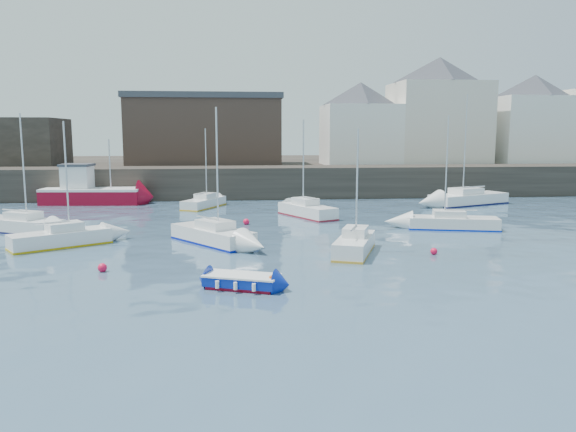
{
  "coord_description": "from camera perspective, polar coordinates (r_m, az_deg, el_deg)",
  "views": [
    {
      "loc": [
        -3.25,
        -19.93,
        6.24
      ],
      "look_at": [
        0.0,
        12.0,
        1.5
      ],
      "focal_mm": 35.0,
      "sensor_mm": 36.0,
      "label": 1
    }
  ],
  "objects": [
    {
      "name": "bldg_east_a",
      "position": [
        66.2,
        15.0,
        10.34
      ],
      "size": [
        13.36,
        13.36,
        11.8
      ],
      "color": "beige",
      "rests_on": "land_strip"
    },
    {
      "name": "bldg_east_b",
      "position": [
        70.35,
        23.63,
        9.03
      ],
      "size": [
        11.88,
        11.88,
        9.95
      ],
      "color": "white",
      "rests_on": "land_strip"
    },
    {
      "name": "buoy_far",
      "position": [
        38.82,
        -4.26,
        -0.87
      ],
      "size": [
        0.43,
        0.43,
        0.43
      ],
      "primitive_type": "sphere",
      "color": "red",
      "rests_on": "ground"
    },
    {
      "name": "bldg_east_d",
      "position": [
        63.07,
        7.34,
        9.35
      ],
      "size": [
        11.14,
        11.14,
        8.95
      ],
      "color": "white",
      "rests_on": "land_strip"
    },
    {
      "name": "sailboat_b",
      "position": [
        32.37,
        -7.66,
        -1.89
      ],
      "size": [
        5.08,
        5.92,
        7.66
      ],
      "color": "white",
      "rests_on": "ground"
    },
    {
      "name": "sailboat_h",
      "position": [
        48.11,
        -8.53,
        1.37
      ],
      "size": [
        3.77,
        5.36,
        6.65
      ],
      "color": "white",
      "rests_on": "ground"
    },
    {
      "name": "warehouse",
      "position": [
        62.99,
        -8.41,
        8.66
      ],
      "size": [
        16.4,
        10.4,
        7.6
      ],
      "color": "#3D2D26",
      "rests_on": "land_strip"
    },
    {
      "name": "water",
      "position": [
        21.13,
        3.34,
        -8.79
      ],
      "size": [
        220.0,
        220.0,
        0.0
      ],
      "primitive_type": "plane",
      "color": "#2D4760",
      "rests_on": "ground"
    },
    {
      "name": "sailboat_a",
      "position": [
        33.64,
        -22.07,
        -2.07
      ],
      "size": [
        5.37,
        4.32,
        6.9
      ],
      "color": "white",
      "rests_on": "ground"
    },
    {
      "name": "blue_dinghy",
      "position": [
        22.96,
        -4.71,
        -6.56
      ],
      "size": [
        3.31,
        2.31,
        0.58
      ],
      "color": "maroon",
      "rests_on": "ground"
    },
    {
      "name": "land_strip",
      "position": [
        73.16,
        -3.27,
        4.59
      ],
      "size": [
        90.0,
        32.0,
        2.8
      ],
      "primitive_type": "cube",
      "color": "#28231E",
      "rests_on": "ground"
    },
    {
      "name": "sailboat_f",
      "position": [
        42.26,
        1.94,
        0.6
      ],
      "size": [
        4.1,
        5.78,
        7.25
      ],
      "color": "white",
      "rests_on": "ground"
    },
    {
      "name": "buoy_near",
      "position": [
        27.0,
        -18.32,
        -5.39
      ],
      "size": [
        0.41,
        0.41,
        0.41
      ],
      "primitive_type": "sphere",
      "color": "red",
      "rests_on": "ground"
    },
    {
      "name": "sailboat_g",
      "position": [
        52.04,
        17.85,
        1.71
      ],
      "size": [
        7.88,
        5.23,
        9.55
      ],
      "color": "white",
      "rests_on": "ground"
    },
    {
      "name": "sailboat_e",
      "position": [
        39.51,
        -25.48,
        -0.8
      ],
      "size": [
        5.98,
        4.41,
        7.47
      ],
      "color": "white",
      "rests_on": "ground"
    },
    {
      "name": "sailboat_d",
      "position": [
        38.44,
        16.38,
        -0.61
      ],
      "size": [
        6.05,
        3.19,
        7.37
      ],
      "color": "white",
      "rests_on": "ground"
    },
    {
      "name": "quay_wall",
      "position": [
        55.23,
        -2.42,
        3.47
      ],
      "size": [
        90.0,
        5.0,
        3.0
      ],
      "primitive_type": "cube",
      "color": "#28231E",
      "rests_on": "ground"
    },
    {
      "name": "sailboat_c",
      "position": [
        29.62,
        6.79,
        -2.84
      ],
      "size": [
        3.24,
        5.16,
        6.48
      ],
      "color": "white",
      "rests_on": "ground"
    },
    {
      "name": "buoy_mid",
      "position": [
        30.21,
        14.59,
        -3.79
      ],
      "size": [
        0.36,
        0.36,
        0.36
      ],
      "primitive_type": "sphere",
      "color": "red",
      "rests_on": "ground"
    },
    {
      "name": "fishing_boat",
      "position": [
        53.22,
        -19.51,
        2.38
      ],
      "size": [
        8.89,
        3.98,
        5.72
      ],
      "color": "maroon",
      "rests_on": "ground"
    }
  ]
}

